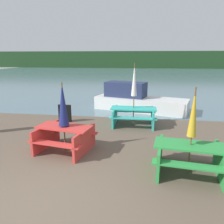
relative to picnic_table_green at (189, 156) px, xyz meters
The scene contains 11 objects.
ground_plane 3.59m from the picnic_table_green, 151.75° to the right, with size 60.00×60.00×0.00m, color brown.
water 29.81m from the picnic_table_green, 96.04° to the left, with size 60.00×50.00×0.00m.
far_treeline 49.77m from the picnic_table_green, 93.61° to the left, with size 80.00×1.60×4.00m.
picnic_table_green is the anchor object (origin of this frame).
picnic_table_red 3.49m from the picnic_table_green, 166.32° to the left, with size 1.80×1.64×0.76m.
picnic_table_teal 3.93m from the picnic_table_green, 112.46° to the left, with size 1.83×1.39×0.72m.
umbrella_white 4.17m from the picnic_table_green, 112.46° to the left, with size 0.23×0.23×2.49m.
umbrella_navy 3.62m from the picnic_table_green, 166.32° to the left, with size 0.30×0.30×2.04m.
umbrella_gold 1.04m from the picnic_table_green, ahead, with size 0.21×0.21×2.08m.
boat 6.47m from the picnic_table_green, 103.03° to the left, with size 4.95×2.75×1.43m.
signboard 5.74m from the picnic_table_green, 140.45° to the left, with size 0.55×0.08×0.75m.
Camera 1 is at (1.99, -3.30, 2.73)m, focal length 35.00 mm.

